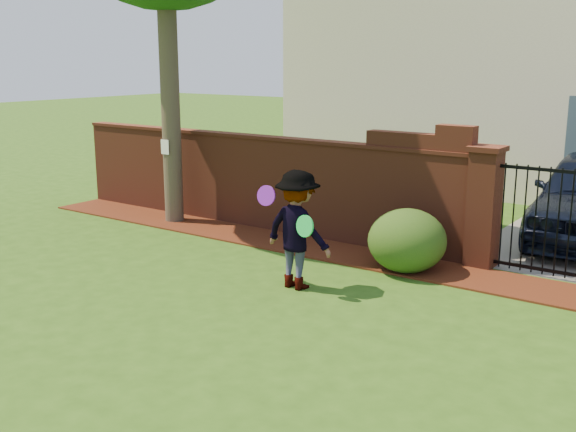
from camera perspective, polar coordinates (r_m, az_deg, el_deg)
The scene contains 11 objects.
ground at distance 9.03m, azimuth -8.29°, elevation -7.69°, with size 80.00×80.00×0.01m, color #2B5114.
mulch_bed at distance 12.04m, azimuth -0.59°, elevation -2.15°, with size 11.10×1.08×0.03m, color #3E170B.
brick_wall at distance 12.99m, azimuth -2.66°, elevation 3.08°, with size 8.70×0.31×2.16m.
pillar_left at distance 10.87m, azimuth 15.95°, elevation 0.78°, with size 0.50×0.50×1.88m.
iron_gate at distance 10.59m, azimuth 21.51°, elevation -0.52°, with size 1.78×0.03×1.60m.
house at distance 18.70m, azimuth 20.82°, elevation 12.19°, with size 12.40×6.40×6.30m.
paper_notice at distance 13.37m, azimuth -10.19°, elevation 5.66°, with size 0.20×0.01×0.28m, color white.
shrub_left at distance 10.47m, azimuth 9.86°, elevation -2.03°, with size 1.18×1.18×0.97m, color #1E4414.
man at distance 9.50m, azimuth 0.65°, elevation -1.18°, with size 1.08×0.62×1.67m, color gray.
frisbee_purple at distance 9.42m, azimuth -1.82°, elevation 1.71°, with size 0.28×0.28×0.03m, color purple.
frisbee_green at distance 9.13m, azimuth 1.41°, elevation -0.84°, with size 0.30×0.30×0.03m, color #1BD04D.
Camera 1 is at (5.90, -6.05, 3.17)m, focal length 42.82 mm.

